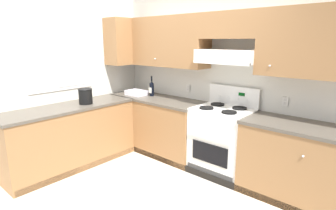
% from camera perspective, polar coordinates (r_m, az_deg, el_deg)
% --- Properties ---
extents(ground_plane, '(7.04, 7.04, 0.00)m').
position_cam_1_polar(ground_plane, '(3.50, -8.47, -18.11)').
color(ground_plane, beige).
extents(wall_back, '(4.68, 0.57, 2.55)m').
position_cam_1_polar(wall_back, '(3.93, 12.23, 8.08)').
color(wall_back, silver).
rests_on(wall_back, ground_plane).
extents(wall_left, '(0.47, 4.00, 2.55)m').
position_cam_1_polar(wall_left, '(4.47, -20.19, 6.42)').
color(wall_left, silver).
rests_on(wall_left, ground_plane).
extents(counter_back_run, '(3.60, 0.65, 0.91)m').
position_cam_1_polar(counter_back_run, '(4.03, 6.74, -6.60)').
color(counter_back_run, olive).
rests_on(counter_back_run, ground_plane).
extents(counter_left_run, '(0.63, 1.91, 0.91)m').
position_cam_1_polar(counter_left_run, '(4.26, -19.70, -6.21)').
color(counter_left_run, olive).
rests_on(counter_left_run, ground_plane).
extents(stove, '(0.76, 0.62, 1.20)m').
position_cam_1_polar(stove, '(3.86, 11.13, -7.27)').
color(stove, white).
rests_on(stove, ground_plane).
extents(wine_bottle, '(0.07, 0.08, 0.34)m').
position_cam_1_polar(wine_bottle, '(4.57, -3.42, 3.54)').
color(wine_bottle, black).
rests_on(wine_bottle, counter_back_run).
extents(bowl, '(0.34, 0.25, 0.08)m').
position_cam_1_polar(bowl, '(4.70, -6.60, 2.41)').
color(bowl, silver).
rests_on(bowl, counter_back_run).
extents(bucket, '(0.21, 0.21, 0.22)m').
position_cam_1_polar(bucket, '(4.17, -16.87, 1.82)').
color(bucket, black).
rests_on(bucket, counter_left_run).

